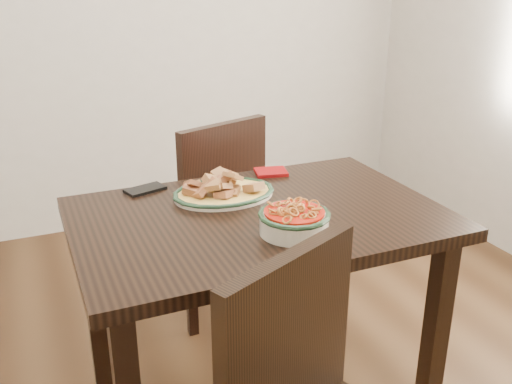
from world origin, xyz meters
name	(u,v)px	position (x,y,z in m)	size (l,w,h in m)	color
dining_table	(259,244)	(0.02, -0.05, 0.64)	(1.11, 0.74, 0.75)	black
chair_far	(208,208)	(0.07, 0.61, 0.50)	(0.54, 0.54, 0.89)	black
fish_plate	(224,184)	(-0.03, 0.12, 0.79)	(0.33, 0.26, 0.11)	beige
noodle_bowl	(294,219)	(0.05, -0.22, 0.79)	(0.20, 0.20, 0.08)	beige
smartphone	(145,189)	(-0.26, 0.27, 0.76)	(0.13, 0.07, 0.01)	black
napkin	(271,172)	(0.20, 0.27, 0.76)	(0.11, 0.09, 0.01)	maroon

